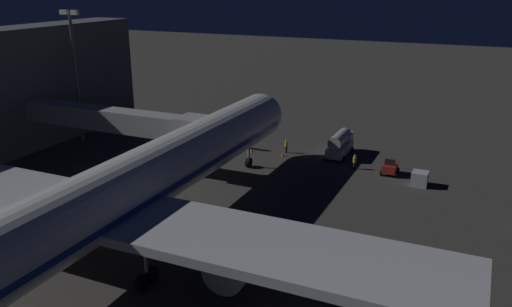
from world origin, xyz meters
TOP-DOWN VIEW (x-y plane):
  - ground_plane at (0.00, 0.00)m, footprint 320.00×320.00m
  - airliner_at_gate at (-0.00, 9.15)m, footprint 53.77×65.90m
  - jet_bridge at (13.52, -11.45)m, footprint 25.58×3.40m
  - apron_floodlight_mast at (25.50, -17.11)m, footprint 2.90×0.50m
  - baggage_tug_spare at (-15.97, -21.80)m, footprint 1.86×2.26m
  - fuel_tanker at (-8.76, -26.20)m, footprint 2.46×5.98m
  - baggage_container_far_row at (-19.62, -19.65)m, footprint 1.71×1.74m
  - ground_crew_by_belt_loader at (-2.11, -24.32)m, footprint 0.40×0.40m
  - ground_crew_under_port_wing at (-11.77, -21.93)m, footprint 0.40×0.40m
  - traffic_cone_nose_port at (-2.20, -22.79)m, footprint 0.36×0.36m
  - traffic_cone_nose_starboard at (2.20, -22.79)m, footprint 0.36×0.36m

SIDE VIEW (x-z plane):
  - ground_plane at x=0.00m, z-range 0.00..0.00m
  - traffic_cone_nose_port at x=-2.20m, z-range 0.00..0.55m
  - traffic_cone_nose_starboard at x=2.20m, z-range 0.00..0.55m
  - baggage_tug_spare at x=-15.97m, z-range -0.20..1.75m
  - baggage_container_far_row at x=-19.62m, z-range 0.00..1.59m
  - ground_crew_under_port_wing at x=-11.77m, z-range 0.09..1.88m
  - ground_crew_by_belt_loader at x=-2.11m, z-range 0.10..1.95m
  - fuel_tanker at x=-8.76m, z-range 0.07..3.22m
  - airliner_at_gate at x=0.00m, z-range -3.96..14.98m
  - jet_bridge at x=13.52m, z-range 2.06..9.23m
  - apron_floodlight_mast at x=25.50m, z-range 1.44..19.26m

